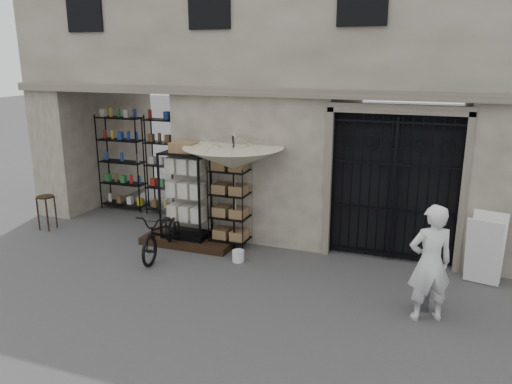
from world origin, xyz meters
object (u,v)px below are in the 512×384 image
at_px(white_bucket, 238,256).
at_px(steel_bollard, 426,286).
at_px(wire_rack, 230,207).
at_px(easel_sign, 485,249).
at_px(shopkeeper, 425,318).
at_px(market_umbrella, 233,152).
at_px(display_cabinet, 185,200).
at_px(bicycle, 164,255).
at_px(wooden_stool, 47,212).

distance_m(white_bucket, steel_bollard, 3.64).
bearing_deg(white_bucket, wire_rack, 123.09).
bearing_deg(easel_sign, shopkeeper, -105.72).
bearing_deg(shopkeeper, market_umbrella, -46.98).
xyz_separation_m(display_cabinet, market_umbrella, (1.12, 0.01, 1.09)).
height_order(bicycle, easel_sign, easel_sign).
distance_m(bicycle, wooden_stool, 3.44).
height_order(bicycle, steel_bollard, bicycle).
bearing_deg(bicycle, display_cabinet, 73.33).
xyz_separation_m(wire_rack, steel_bollard, (4.01, -1.53, -0.44)).
bearing_deg(shopkeeper, white_bucket, -40.93).
distance_m(market_umbrella, white_bucket, 2.07).
relative_size(display_cabinet, shopkeeper, 1.09).
bearing_deg(bicycle, shopkeeper, -16.37).
relative_size(wire_rack, steel_bollard, 2.09).
bearing_deg(market_umbrella, easel_sign, 0.74).
distance_m(wire_rack, shopkeeper, 4.50).
bearing_deg(white_bucket, bicycle, -171.91).
relative_size(white_bucket, steel_bollard, 0.28).
bearing_deg(bicycle, wire_rack, 33.69).
xyz_separation_m(wire_rack, wooden_stool, (-4.47, -0.49, -0.44)).
bearing_deg(steel_bollard, wooden_stool, 173.02).
bearing_deg(white_bucket, shopkeeper, -16.66).
distance_m(display_cabinet, white_bucket, 1.76).
distance_m(display_cabinet, wooden_stool, 3.57).
relative_size(steel_bollard, easel_sign, 0.68).
xyz_separation_m(white_bucket, easel_sign, (4.46, 0.62, 0.53)).
xyz_separation_m(white_bucket, steel_bollard, (3.54, -0.80, 0.31)).
bearing_deg(bicycle, wooden_stool, 165.28).
distance_m(wire_rack, wooden_stool, 4.52).
distance_m(display_cabinet, steel_bollard, 5.18).
distance_m(steel_bollard, easel_sign, 1.71).
height_order(display_cabinet, bicycle, display_cabinet).
xyz_separation_m(market_umbrella, white_bucket, (0.32, -0.56, -1.96)).
xyz_separation_m(display_cabinet, white_bucket, (1.43, -0.54, -0.87)).
bearing_deg(wooden_stool, easel_sign, 2.36).
relative_size(display_cabinet, wire_rack, 1.14).
height_order(wire_rack, easel_sign, wire_rack).
bearing_deg(display_cabinet, easel_sign, 25.13).
xyz_separation_m(display_cabinet, wire_rack, (0.97, 0.18, -0.12)).
height_order(display_cabinet, wire_rack, display_cabinet).
height_order(market_umbrella, wooden_stool, market_umbrella).
xyz_separation_m(wooden_stool, shopkeeper, (8.51, -1.30, -0.42)).
bearing_deg(bicycle, white_bucket, 1.07).
bearing_deg(white_bucket, display_cabinet, 159.23).
xyz_separation_m(display_cabinet, bicycle, (-0.13, -0.77, -0.99)).
bearing_deg(shopkeeper, wire_rack, -48.15).
distance_m(wire_rack, market_umbrella, 1.23).
xyz_separation_m(bicycle, steel_bollard, (5.10, -0.58, 0.42)).
xyz_separation_m(wire_rack, shopkeeper, (4.04, -1.79, -0.87)).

